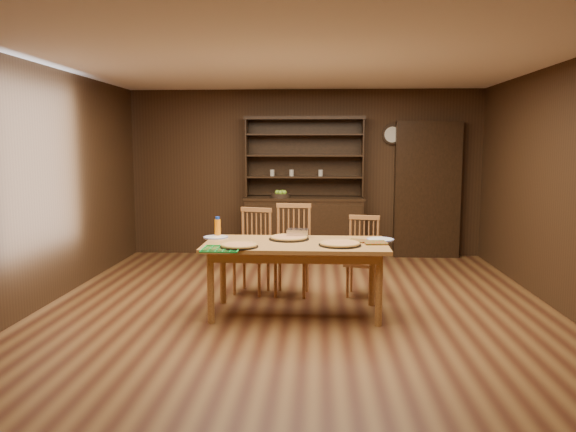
# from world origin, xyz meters

# --- Properties ---
(floor) EXTENTS (6.00, 6.00, 0.00)m
(floor) POSITION_xyz_m (0.00, 0.00, 0.00)
(floor) COLOR brown
(floor) RESTS_ON ground
(room_shell) EXTENTS (6.00, 6.00, 6.00)m
(room_shell) POSITION_xyz_m (0.00, 0.00, 1.58)
(room_shell) COLOR white
(room_shell) RESTS_ON floor
(china_hutch) EXTENTS (1.84, 0.52, 2.17)m
(china_hutch) POSITION_xyz_m (-0.00, 2.75, 0.60)
(china_hutch) COLOR black
(china_hutch) RESTS_ON floor
(doorway) EXTENTS (1.00, 0.18, 2.10)m
(doorway) POSITION_xyz_m (1.90, 2.90, 1.05)
(doorway) COLOR black
(doorway) RESTS_ON floor
(wall_clock) EXTENTS (0.30, 0.05, 0.30)m
(wall_clock) POSITION_xyz_m (1.35, 2.96, 1.90)
(wall_clock) COLOR black
(wall_clock) RESTS_ON room_shell
(dining_table) EXTENTS (1.86, 0.93, 0.75)m
(dining_table) POSITION_xyz_m (-0.01, -0.21, 0.67)
(dining_table) COLOR #BF8B42
(dining_table) RESTS_ON floor
(chair_left) EXTENTS (0.50, 0.49, 1.00)m
(chair_left) POSITION_xyz_m (-0.55, 0.66, 0.53)
(chair_left) COLOR #B5743E
(chair_left) RESTS_ON floor
(chair_center) EXTENTS (0.47, 0.45, 1.06)m
(chair_center) POSITION_xyz_m (-0.08, 0.61, 0.56)
(chair_center) COLOR #B5743E
(chair_center) RESTS_ON floor
(chair_right) EXTENTS (0.45, 0.43, 0.92)m
(chair_right) POSITION_xyz_m (0.74, 0.60, 0.49)
(chair_right) COLOR #B5743E
(chair_right) RESTS_ON floor
(pizza_left) EXTENTS (0.38, 0.38, 0.04)m
(pizza_left) POSITION_xyz_m (-0.55, -0.50, 0.77)
(pizza_left) COLOR black
(pizza_left) RESTS_ON dining_table
(pizza_right) EXTENTS (0.43, 0.43, 0.04)m
(pizza_right) POSITION_xyz_m (0.44, -0.36, 0.77)
(pizza_right) COLOR black
(pizza_right) RESTS_ON dining_table
(pizza_center) EXTENTS (0.43, 0.43, 0.04)m
(pizza_center) POSITION_xyz_m (-0.09, -0.02, 0.77)
(pizza_center) COLOR black
(pizza_center) RESTS_ON dining_table
(cooling_rack) EXTENTS (0.44, 0.44, 0.02)m
(cooling_rack) POSITION_xyz_m (-0.71, -0.62, 0.76)
(cooling_rack) COLOR green
(cooling_rack) RESTS_ON dining_table
(plate_left) EXTENTS (0.27, 0.27, 0.02)m
(plate_left) POSITION_xyz_m (-0.88, 0.03, 0.76)
(plate_left) COLOR white
(plate_left) RESTS_ON dining_table
(plate_right) EXTENTS (0.29, 0.29, 0.02)m
(plate_right) POSITION_xyz_m (0.87, -0.02, 0.76)
(plate_right) COLOR white
(plate_right) RESTS_ON dining_table
(foil_dish) EXTENTS (0.24, 0.17, 0.09)m
(foil_dish) POSITION_xyz_m (-0.00, 0.11, 0.80)
(foil_dish) COLOR silver
(foil_dish) RESTS_ON dining_table
(juice_bottle) EXTENTS (0.07, 0.07, 0.22)m
(juice_bottle) POSITION_xyz_m (-0.88, 0.13, 0.85)
(juice_bottle) COLOR orange
(juice_bottle) RESTS_ON dining_table
(pot_holder_a) EXTENTS (0.24, 0.24, 0.02)m
(pot_holder_a) POSITION_xyz_m (0.80, -0.22, 0.76)
(pot_holder_a) COLOR #9F1712
(pot_holder_a) RESTS_ON dining_table
(pot_holder_b) EXTENTS (0.25, 0.25, 0.01)m
(pot_holder_b) POSITION_xyz_m (0.62, -0.11, 0.76)
(pot_holder_b) COLOR #9F1712
(pot_holder_b) RESTS_ON dining_table
(fruit_bowl) EXTENTS (0.30, 0.30, 0.12)m
(fruit_bowl) POSITION_xyz_m (-0.36, 2.69, 0.98)
(fruit_bowl) COLOR black
(fruit_bowl) RESTS_ON china_hutch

